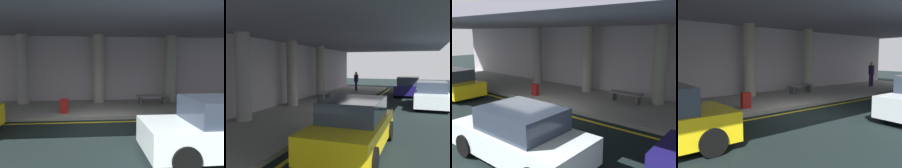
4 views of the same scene
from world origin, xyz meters
TOP-DOWN VIEW (x-y plane):
  - ground_plane at (0.00, 0.00)m, footprint 60.00×60.00m
  - sidewalk at (0.00, 3.10)m, footprint 26.00×4.20m
  - lane_stripe_yellow at (0.00, 0.63)m, footprint 26.00×0.14m
  - support_column_far_left at (-4.00, 4.39)m, footprint 0.62×0.62m
  - support_column_left_mid at (0.00, 4.39)m, footprint 0.62×0.62m
  - support_column_center at (4.00, 4.39)m, footprint 0.62×0.62m
  - ceiling_overhang at (0.00, 2.60)m, footprint 28.00×13.20m
  - terminal_back_wall at (0.00, 5.35)m, footprint 26.00×0.30m
  - car_yellow_taxi at (-5.53, -0.76)m, footprint 4.10×1.92m
  - car_navy at (8.10, -1.47)m, footprint 4.10×1.92m
  - car_white at (2.88, -3.09)m, footprint 4.10×1.92m
  - traveler_with_luggage at (8.58, 2.96)m, footprint 0.38×0.38m
  - suitcase_upright_primary at (-1.60, 1.81)m, footprint 0.36×0.22m
  - bench_metal at (2.77, 3.59)m, footprint 1.60×0.50m

SIDE VIEW (x-z plane):
  - ground_plane at x=0.00m, z-range 0.00..0.00m
  - lane_stripe_yellow at x=0.00m, z-range 0.00..0.01m
  - sidewalk at x=0.00m, z-range 0.00..0.15m
  - suitcase_upright_primary at x=-1.60m, z-range 0.01..0.91m
  - bench_metal at x=2.77m, z-range 0.26..0.74m
  - car_yellow_taxi at x=-5.53m, z-range -0.04..1.46m
  - car_navy at x=8.10m, z-range -0.04..1.46m
  - car_white at x=2.88m, z-range -0.04..1.46m
  - traveler_with_luggage at x=8.58m, z-range 0.27..1.95m
  - terminal_back_wall at x=0.00m, z-range 0.00..3.80m
  - support_column_far_left at x=-4.00m, z-range 0.15..3.80m
  - support_column_left_mid at x=0.00m, z-range 0.15..3.80m
  - support_column_center at x=4.00m, z-range 0.15..3.80m
  - ceiling_overhang at x=0.00m, z-range 3.80..4.10m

